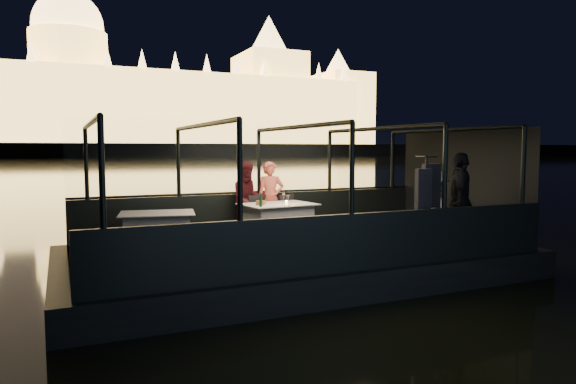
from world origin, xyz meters
name	(u,v)px	position (x,y,z in m)	size (l,w,h in m)	color
river_water	(87,164)	(0.00, 80.00, 0.00)	(500.00, 500.00, 0.00)	black
boat_hull	(297,274)	(0.00, 0.00, 0.00)	(8.60, 4.40, 1.00)	black
boat_deck	(297,249)	(0.00, 0.00, 0.48)	(8.00, 4.00, 0.04)	black
gunwale_port	(259,213)	(0.00, 2.00, 0.95)	(8.00, 0.08, 0.90)	black
gunwale_starboard	(351,243)	(0.00, -2.00, 0.95)	(8.00, 0.08, 0.90)	black
cabin_glass_port	(259,162)	(0.00, 2.00, 2.10)	(8.00, 0.02, 1.40)	#99B2B2
cabin_glass_starboard	(352,168)	(0.00, -2.00, 2.10)	(8.00, 0.02, 1.40)	#99B2B2
cabin_roof_glass	(297,127)	(0.00, 0.00, 2.80)	(8.00, 4.00, 0.02)	#99B2B2
end_wall_fore	(66,196)	(-4.00, 0.00, 1.65)	(0.02, 4.00, 2.30)	black
end_wall_aft	(461,183)	(4.00, 0.00, 1.65)	(0.02, 4.00, 2.30)	black
canopy_ribs	(297,188)	(0.00, 0.00, 1.65)	(8.00, 4.00, 2.30)	black
embankment	(70,152)	(0.00, 210.00, 1.00)	(400.00, 140.00, 6.00)	#423D33
parliament_building	(69,67)	(0.00, 175.00, 29.00)	(220.00, 32.00, 60.00)	#F2D18C
dining_table_central	(278,222)	(0.02, 0.95, 0.89)	(1.45, 1.05, 0.77)	white
dining_table_aft	(157,230)	(-2.45, 0.86, 0.89)	(1.35, 0.98, 0.72)	silver
chair_port_left	(259,217)	(-0.23, 1.40, 0.95)	(0.41, 0.41, 0.89)	black
chair_port_right	(290,215)	(0.49, 1.40, 0.95)	(0.41, 0.41, 0.88)	black
coat_stand	(425,207)	(1.63, -1.73, 1.40)	(0.50, 0.40, 1.81)	black
person_woman_coral	(271,201)	(0.15, 1.67, 1.25)	(0.58, 0.39, 1.62)	#E66853
person_man_maroon	(248,202)	(-0.37, 1.67, 1.25)	(0.78, 0.60, 1.62)	#431318
passenger_stripe	(434,205)	(2.25, -1.21, 1.35)	(0.98, 0.55, 1.51)	silver
passenger_dark	(460,205)	(2.76, -1.33, 1.35)	(1.08, 0.45, 1.84)	black
wine_bottle	(261,199)	(-0.51, 0.56, 1.42)	(0.06, 0.06, 0.27)	#14391D
bread_basket	(261,203)	(-0.37, 0.90, 1.31)	(0.21, 0.21, 0.08)	olive
amber_candle	(287,203)	(0.10, 0.69, 1.31)	(0.06, 0.06, 0.08)	gold
plate_near	(295,204)	(0.27, 0.66, 1.27)	(0.23, 0.23, 0.01)	white
plate_far	(263,204)	(-0.34, 0.90, 1.27)	(0.21, 0.21, 0.01)	white
wine_glass_white	(261,202)	(-0.50, 0.61, 1.36)	(0.06, 0.06, 0.18)	silver
wine_glass_red	(284,199)	(0.17, 1.00, 1.36)	(0.07, 0.07, 0.21)	silver
wine_glass_empty	(288,201)	(0.06, 0.54, 1.36)	(0.07, 0.07, 0.20)	silver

